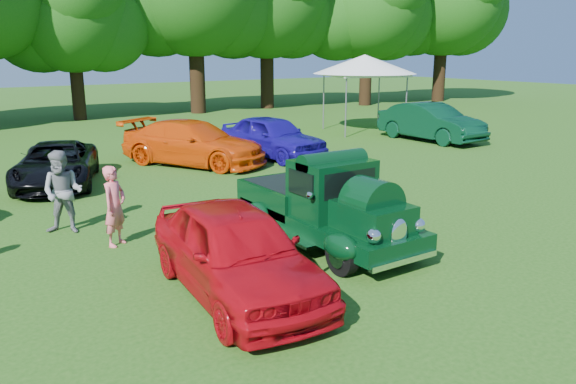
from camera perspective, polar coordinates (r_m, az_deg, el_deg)
ground at (r=10.52m, az=2.07°, el=-7.26°), size 120.00×120.00×0.00m
hero_pickup at (r=11.38m, az=3.80°, el=-1.53°), size 2.11×4.53×1.77m
red_convertible at (r=9.04m, az=-5.31°, el=-5.96°), size 2.14×4.48×1.48m
back_car_black at (r=17.70m, az=-22.48°, el=2.61°), size 3.46×4.93×1.25m
back_car_orange at (r=19.66m, az=-9.56°, el=4.94°), size 4.49×5.58×1.52m
back_car_blue at (r=20.71m, az=-1.62°, el=5.64°), size 2.50×4.77×1.55m
back_car_green at (r=25.46m, az=14.30°, el=6.90°), size 1.79×4.97×1.63m
spectator_pink at (r=11.75m, az=-17.20°, el=-1.37°), size 0.71×0.68×1.64m
spectator_grey at (r=12.92m, az=-21.90°, el=-0.02°), size 1.11×1.06×1.80m
canopy_tent at (r=27.58m, az=7.78°, el=12.68°), size 6.17×6.17×3.67m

